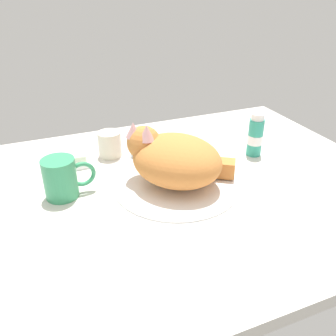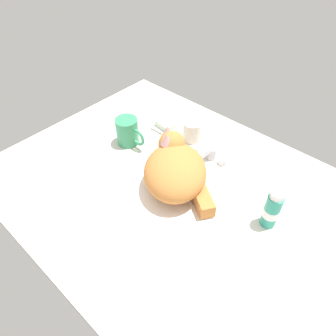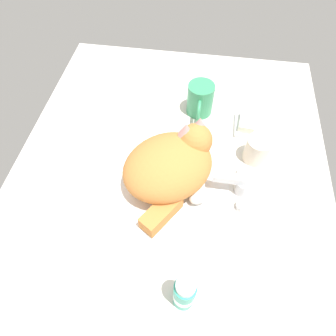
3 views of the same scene
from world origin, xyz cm
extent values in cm
cube|color=silver|center=(0.00, 0.00, -1.50)|extent=(110.00, 82.50, 3.00)
cylinder|color=white|center=(0.00, 0.00, 0.43)|extent=(30.93, 30.93, 0.86)
cylinder|color=silver|center=(0.00, 18.50, 2.14)|extent=(3.60, 3.60, 4.29)
cube|color=silver|center=(0.00, 14.62, 5.29)|extent=(2.00, 7.75, 2.00)
cylinder|color=silver|center=(-4.64, 18.50, 0.90)|extent=(2.80, 2.80, 1.80)
cylinder|color=silver|center=(4.64, 18.50, 0.90)|extent=(2.80, 2.80, 1.80)
ellipsoid|color=#D17F3D|center=(0.00, 0.00, 6.83)|extent=(27.78, 28.45, 11.95)
sphere|color=#D17F3D|center=(-6.19, 5.64, 10.12)|extent=(11.58, 11.58, 8.24)
ellipsoid|color=white|center=(-5.17, 4.35, 8.33)|extent=(6.88, 7.02, 4.53)
cone|color=#DB9E9E|center=(-6.17, 3.29, 13.62)|extent=(5.21, 5.21, 3.71)
cone|color=#DB9E9E|center=(-8.47, 6.20, 13.62)|extent=(5.21, 5.21, 3.71)
cube|color=#D17F3D|center=(10.11, 0.27, 2.92)|extent=(11.23, 9.34, 4.13)
ellipsoid|color=white|center=(4.30, 8.33, 2.71)|extent=(6.30, 6.63, 3.71)
cylinder|color=#389966|center=(-26.53, 5.55, 4.76)|extent=(7.61, 7.61, 9.53)
torus|color=#389966|center=(-21.52, 5.55, 4.76)|extent=(6.34, 1.00, 6.34)
cylinder|color=silver|center=(-11.00, 21.82, 3.59)|extent=(6.44, 6.44, 7.19)
cube|color=white|center=(-21.75, 19.51, 0.60)|extent=(9.00, 6.40, 1.20)
cube|color=silver|center=(-21.75, 19.51, 2.30)|extent=(7.39, 5.02, 2.21)
cylinder|color=teal|center=(27.13, 7.13, 5.30)|extent=(4.16, 4.16, 10.59)
cylinder|color=white|center=(27.13, 7.13, 4.77)|extent=(4.24, 4.24, 2.65)
cylinder|color=white|center=(27.13, 7.13, 11.49)|extent=(3.53, 3.53, 1.80)
camera|label=1|loc=(-30.31, -68.86, 46.07)|focal=38.28mm
camera|label=2|loc=(40.00, -47.39, 68.42)|focal=32.61mm
camera|label=3|loc=(39.43, 5.90, 64.32)|focal=31.75mm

